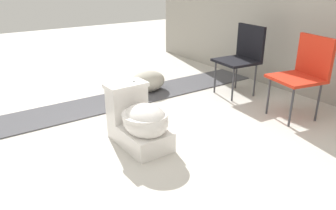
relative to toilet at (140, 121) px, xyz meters
The scene contains 6 objects.
ground_plane 0.25m from the toilet, 40.86° to the right, with size 14.00×14.00×0.00m, color beige.
gravel_strip 1.17m from the toilet, 158.38° to the left, with size 0.56×8.00×0.01m, color #4C4C51.
toilet is the anchor object (origin of this frame).
folding_chair_left 1.78m from the toilet, 104.58° to the left, with size 0.48×0.48×0.83m.
folding_chair_middle 1.75m from the toilet, 76.31° to the left, with size 0.52×0.52×0.83m.
boulder_near 1.41m from the toilet, 145.76° to the left, with size 0.46×0.36×0.26m, color #ADA899.
Camera 1 is at (2.15, -1.17, 1.40)m, focal length 35.00 mm.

